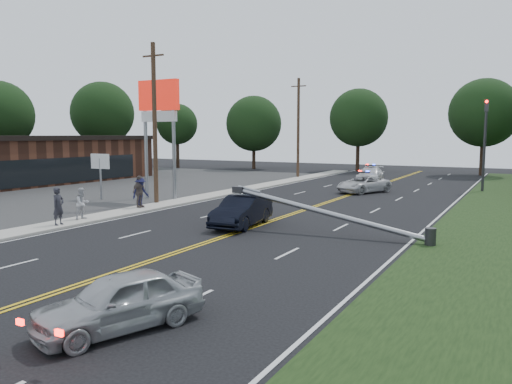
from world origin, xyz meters
The scene contains 23 objects.
ground centered at (0.00, 0.00, 0.00)m, with size 120.00×120.00×0.00m, color black.
parking_lot centered at (-20.00, 10.00, 0.01)m, with size 25.00×60.00×0.01m, color #2D2D2D.
sidewalk centered at (-8.40, 10.00, 0.06)m, with size 1.80×70.00×0.12m, color #ABA69B.
centerline_yellow centered at (0.00, 10.00, 0.01)m, with size 0.36×80.00×0.00m, color gold.
pylon_sign centered at (-10.50, 14.00, 6.00)m, with size 3.20×0.35×8.00m.
small_sign centered at (-14.00, 12.00, 2.33)m, with size 1.60×0.14×3.10m.
traffic_signal centered at (8.30, 30.00, 4.21)m, with size 0.28×0.41×7.05m.
fallen_streetlight centered at (4.19, 8.00, 0.92)m, with size 9.36×0.44×1.91m.
utility_pole_mid centered at (-9.20, 12.00, 5.08)m, with size 1.60×0.28×10.00m.
utility_pole_far centered at (-9.20, 34.00, 5.08)m, with size 1.60×0.28×10.00m.
tree_3 centered at (-34.54, 32.44, 6.98)m, with size 7.58×7.58×10.79m.
tree_4 centered at (-29.67, 40.81, 5.76)m, with size 5.36×5.36×8.46m.
tree_5 centered at (-19.76, 43.82, 5.78)m, with size 7.08×7.08×9.33m.
tree_6 centered at (-6.81, 46.34, 6.40)m, with size 6.92×6.92×9.87m.
tree_7 centered at (6.89, 46.49, 6.70)m, with size 7.29×7.29×10.36m.
crashed_sedan centered at (-0.60, 8.02, 0.74)m, with size 1.57×4.49×1.48m, color black.
waiting_sedan centered at (3.46, -4.37, 0.66)m, with size 1.56×3.87×1.32m, color #A8ACB1.
emergency_a centered at (0.44, 24.55, 0.63)m, with size 2.09×4.54×1.26m, color silver.
emergency_b centered at (-1.50, 33.21, 0.71)m, with size 1.98×4.87×1.41m, color silver.
bystander_a centered at (-8.08, 3.58, 1.02)m, with size 0.65×0.43×1.80m, color #28272F.
bystander_b centered at (-8.38, 5.31, 0.92)m, with size 0.78×0.61×1.60m, color #BDBCC2.
bystander_c centered at (-8.62, 9.89, 1.00)m, with size 1.13×0.65×1.75m, color #18193C.
bystander_d centered at (-8.61, 9.78, 1.06)m, with size 1.11×0.46×1.89m, color #5A4E48.
Camera 1 is at (11.37, -12.41, 4.38)m, focal length 35.00 mm.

